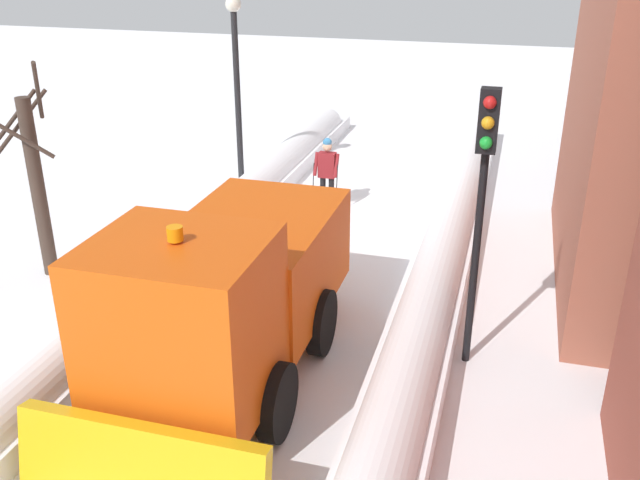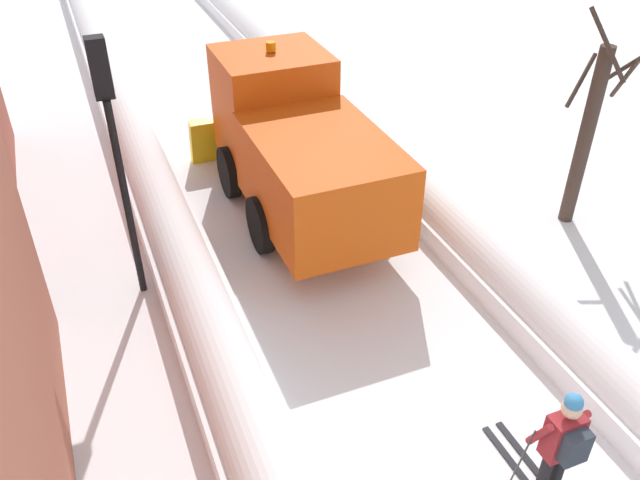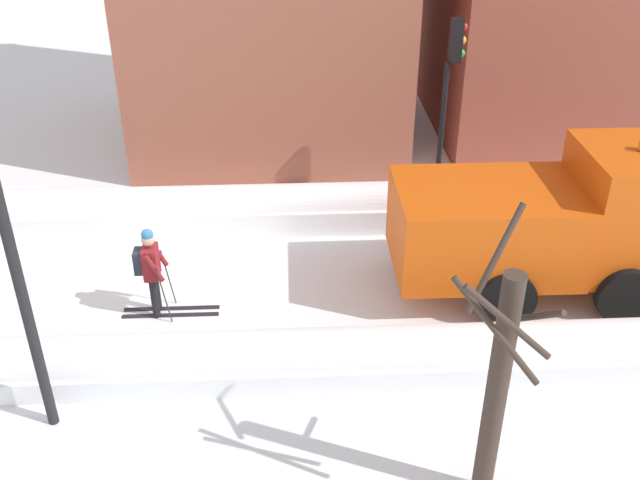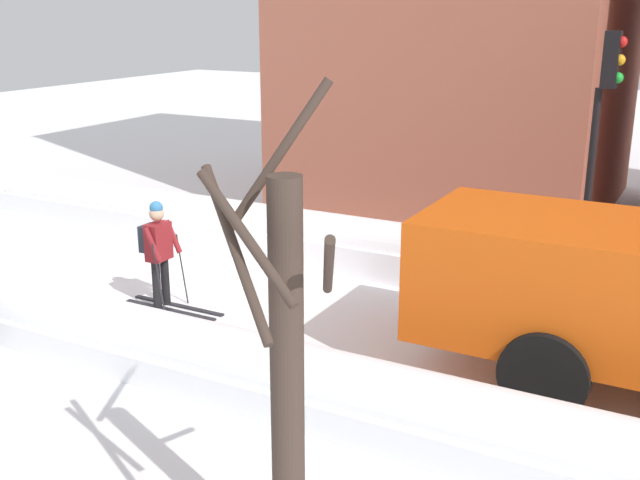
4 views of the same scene
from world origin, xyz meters
name	(u,v)px [view 4 (image 4 of 4)]	position (x,y,z in m)	size (l,w,h in m)	color
skier	(159,249)	(0.69, -0.14, 1.00)	(0.62, 1.80, 1.81)	black
traffic_light_pole	(603,115)	(-3.29, 5.97, 3.11)	(0.28, 0.42, 4.44)	black
bare_tree_near	(286,374)	(5.13, 4.93, 1.95)	(1.25, 1.31, 4.30)	#3F3129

